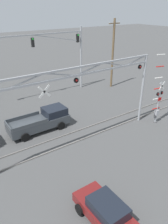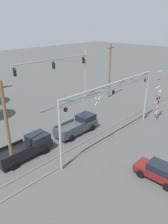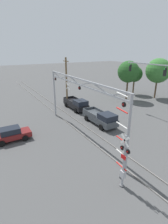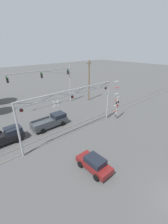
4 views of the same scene
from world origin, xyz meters
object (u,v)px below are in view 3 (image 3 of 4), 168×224
(crossing_signal_mast, at_px, (123,159))
(background_tree_far_right_verge, at_px, (128,72))
(pickup_truck_following, at_px, (77,104))
(background_tree_beyond_span, at_px, (135,74))
(pickup_truck_lead, at_px, (101,118))
(utility_pole_left, at_px, (67,82))
(sedan_waiting, at_px, (11,134))
(crossing_gantry, at_px, (80,95))
(background_tree_far_left_verge, at_px, (158,71))

(crossing_signal_mast, bearing_deg, background_tree_far_right_verge, 135.76)
(pickup_truck_following, distance_m, background_tree_beyond_span, 16.02)
(pickup_truck_lead, distance_m, background_tree_beyond_span, 18.64)
(utility_pole_left, bearing_deg, crossing_signal_mast, -13.68)
(utility_pole_left, relative_size, background_tree_far_right_verge, 1.11)
(sedan_waiting, relative_size, background_tree_far_right_verge, 0.53)
(crossing_signal_mast, xyz_separation_m, pickup_truck_lead, (-9.63, 5.11, -1.32))
(pickup_truck_following, xyz_separation_m, utility_pole_left, (-2.01, -0.73, 3.29))
(sedan_waiting, bearing_deg, crossing_signal_mast, 27.16)
(crossing_gantry, xyz_separation_m, background_tree_beyond_span, (-10.95, 19.44, -0.51))
(background_tree_beyond_span, bearing_deg, crossing_gantry, -60.61)
(utility_pole_left, xyz_separation_m, background_tree_far_right_verge, (1.82, 11.83, 1.13))
(crossing_signal_mast, relative_size, background_tree_beyond_span, 1.14)
(crossing_signal_mast, bearing_deg, pickup_truck_lead, 152.06)
(pickup_truck_following, distance_m, background_tree_far_left_verge, 17.63)
(crossing_gantry, distance_m, sedan_waiting, 8.47)
(crossing_gantry, distance_m, background_tree_far_left_verge, 21.97)
(pickup_truck_lead, distance_m, background_tree_far_right_verge, 14.05)
(crossing_signal_mast, height_order, pickup_truck_following, crossing_signal_mast)
(pickup_truck_following, distance_m, background_tree_far_right_verge, 11.95)
(crossing_signal_mast, height_order, background_tree_beyond_span, crossing_signal_mast)
(crossing_gantry, relative_size, background_tree_far_left_verge, 1.93)
(background_tree_far_left_verge, relative_size, background_tree_far_right_verge, 1.05)
(background_tree_far_left_verge, bearing_deg, sedan_waiting, -82.29)
(crossing_gantry, height_order, background_tree_beyond_span, crossing_gantry)
(crossing_signal_mast, height_order, background_tree_far_left_verge, background_tree_far_left_verge)
(pickup_truck_lead, xyz_separation_m, pickup_truck_following, (-6.97, 0.15, 0.00))
(pickup_truck_following, distance_m, sedan_waiting, 12.26)
(crossing_gantry, distance_m, crossing_signal_mast, 8.82)
(crossing_gantry, height_order, crossing_signal_mast, crossing_signal_mast)
(background_tree_beyond_span, bearing_deg, utility_pole_left, -87.58)
(crossing_signal_mast, relative_size, sedan_waiting, 1.75)
(crossing_signal_mast, relative_size, pickup_truck_lead, 1.22)
(background_tree_far_right_verge, bearing_deg, crossing_signal_mast, -44.24)
(crossing_signal_mast, bearing_deg, sedan_waiting, -152.84)
(sedan_waiting, bearing_deg, background_tree_beyond_span, 107.34)
(crossing_signal_mast, xyz_separation_m, background_tree_beyond_span, (-19.29, 20.68, 2.07))
(crossing_gantry, relative_size, crossing_signal_mast, 2.21)
(pickup_truck_lead, xyz_separation_m, background_tree_beyond_span, (-9.66, 15.57, 3.39))
(crossing_gantry, relative_size, utility_pole_left, 1.84)
(crossing_signal_mast, distance_m, sedan_waiting, 12.53)
(crossing_gantry, relative_size, pickup_truck_following, 2.69)
(background_tree_far_left_verge, height_order, background_tree_far_right_verge, background_tree_far_left_verge)
(pickup_truck_following, xyz_separation_m, sedan_waiting, (5.53, -10.93, -0.17))
(sedan_waiting, height_order, background_tree_beyond_span, background_tree_beyond_span)
(utility_pole_left, relative_size, background_tree_far_left_verge, 1.05)
(pickup_truck_following, height_order, utility_pole_left, utility_pole_left)
(background_tree_far_left_verge, bearing_deg, utility_pole_left, -102.03)
(utility_pole_left, bearing_deg, background_tree_far_right_verge, 81.27)
(pickup_truck_following, bearing_deg, pickup_truck_lead, -1.23)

